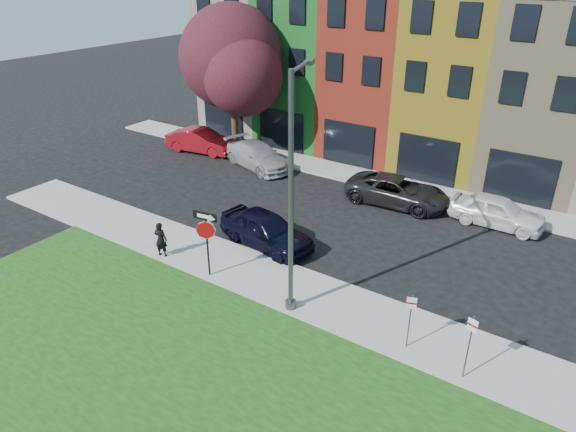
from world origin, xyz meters
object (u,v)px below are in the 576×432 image
Objects in this scene: man at (161,239)px; sedan_near at (266,229)px; stop_sign at (206,231)px; street_lamp at (293,198)px.

sedan_near is at bearing -149.07° from man.
stop_sign is 1.79× the size of man.
sedan_near is at bearing 120.69° from street_lamp.
stop_sign reaches higher than man.
stop_sign is at bearing -177.09° from sedan_near.
man is at bearing 164.61° from street_lamp.
street_lamp reaches higher than man.
street_lamp is at bearing -6.60° from stop_sign.
stop_sign is 0.57× the size of sedan_near.
man is 4.59m from sedan_near.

